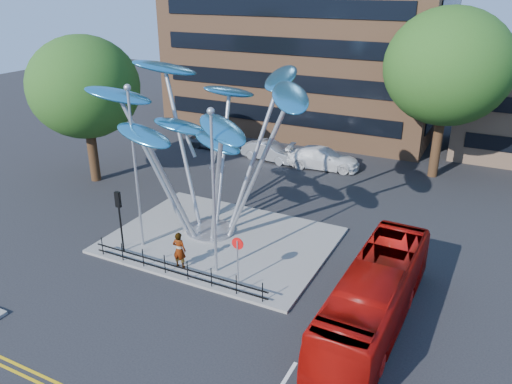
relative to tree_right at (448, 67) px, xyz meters
The scene contains 15 objects.
ground 24.75m from the tree_right, 109.98° to the right, with size 120.00×120.00×0.00m, color black.
traffic_island 20.01m from the tree_right, 119.36° to the right, with size 12.00×9.00×0.15m, color slate.
tree_right is the anchor object (origin of this frame).
tree_left 25.09m from the tree_right, 151.39° to the right, with size 7.60×7.60×10.32m.
leaf_sculpture 18.37m from the tree_right, 123.31° to the right, with size 12.72×9.54×9.51m.
street_lamp_left 22.49m from the tree_right, 124.05° to the right, with size 0.36×0.36×8.80m.
street_lamp_right 20.64m from the tree_right, 111.54° to the right, with size 0.36×0.36×8.30m.
traffic_light_island 24.06m from the tree_right, 123.69° to the right, with size 0.28×0.18×3.42m.
no_entry_sign_island 21.31m from the tree_right, 107.12° to the right, with size 0.60×0.10×2.45m.
pedestrian_railing_front 23.43m from the tree_right, 113.91° to the right, with size 10.00×0.06×1.00m.
red_bus 20.63m from the tree_right, 88.53° to the right, with size 2.42×10.34×2.88m, color #990B07.
pedestrian 22.70m from the tree_right, 115.57° to the right, with size 0.71×0.47×1.94m, color gray.
parked_car_left 19.94m from the tree_right, behind, with size 1.50×3.72×1.27m, color #42454A.
parked_car_mid 14.60m from the tree_right, 169.74° to the right, with size 1.64×4.70×1.55m, color #B0B4B9.
parked_car_right 10.94m from the tree_right, 165.35° to the right, with size 2.30×5.65×1.64m, color silver.
Camera 1 is at (11.91, -15.25, 13.51)m, focal length 35.00 mm.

